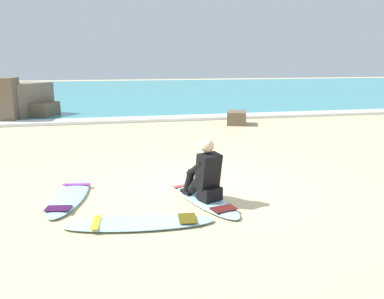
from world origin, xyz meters
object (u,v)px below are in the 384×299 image
object	(u,v)px
surfboard_spare_near	(140,223)
shoreline_rock	(237,118)
surfboard_main	(202,197)
surfer_seated	(205,175)
surfboard_spare_far	(69,197)

from	to	relation	value
surfboard_spare_near	shoreline_rock	size ratio (longest dim) A/B	2.26
surfboard_main	shoreline_rock	size ratio (longest dim) A/B	2.30
surfer_seated	shoreline_rock	size ratio (longest dim) A/B	1.02
surfboard_spare_near	surfboard_spare_far	bearing A→B (deg)	127.66
shoreline_rock	surfboard_main	bearing A→B (deg)	-113.22
shoreline_rock	surfboard_spare_near	bearing A→B (deg)	-117.53
surfer_seated	surfboard_spare_far	world-z (taller)	surfer_seated
surfboard_main	surfer_seated	size ratio (longest dim) A/B	2.25
surfboard_main	shoreline_rock	bearing A→B (deg)	66.78
surfboard_main	surfer_seated	distance (m)	0.42
surfer_seated	surfboard_main	bearing A→B (deg)	96.76
surfboard_spare_near	surfboard_spare_far	size ratio (longest dim) A/B	1.07
surfboard_main	surfboard_spare_far	xyz separation A→B (m)	(-2.09, 0.51, 0.00)
surfboard_spare_far	shoreline_rock	xyz separation A→B (m)	(5.14, 6.60, 0.19)
surfer_seated	surfboard_spare_near	distance (m)	1.35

